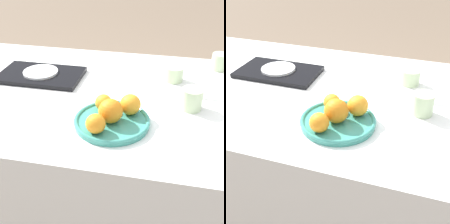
% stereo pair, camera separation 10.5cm
% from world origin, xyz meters
% --- Properties ---
extents(ground_plane, '(12.00, 12.00, 0.00)m').
position_xyz_m(ground_plane, '(0.00, 0.00, 0.00)').
color(ground_plane, '#7A6651').
extents(table, '(1.58, 0.92, 0.76)m').
position_xyz_m(table, '(0.00, 0.00, 0.38)').
color(table, white).
rests_on(table, ground_plane).
extents(fruit_platter, '(0.26, 0.26, 0.02)m').
position_xyz_m(fruit_platter, '(0.19, -0.22, 0.78)').
color(fruit_platter, teal).
rests_on(fruit_platter, table).
extents(orange_0, '(0.08, 0.08, 0.08)m').
position_xyz_m(orange_0, '(0.18, -0.23, 0.82)').
color(orange_0, orange).
rests_on(orange_0, fruit_platter).
extents(orange_1, '(0.07, 0.07, 0.07)m').
position_xyz_m(orange_1, '(0.24, -0.16, 0.82)').
color(orange_1, orange).
rests_on(orange_1, fruit_platter).
extents(orange_2, '(0.07, 0.07, 0.07)m').
position_xyz_m(orange_2, '(0.15, -0.30, 0.81)').
color(orange_2, orange).
rests_on(orange_2, fruit_platter).
extents(orange_3, '(0.06, 0.06, 0.06)m').
position_xyz_m(orange_3, '(0.14, -0.16, 0.81)').
color(orange_3, orange).
rests_on(orange_3, fruit_platter).
extents(serving_tray, '(0.37, 0.22, 0.02)m').
position_xyz_m(serving_tray, '(-0.20, 0.09, 0.77)').
color(serving_tray, black).
rests_on(serving_tray, table).
extents(side_plate, '(0.15, 0.15, 0.01)m').
position_xyz_m(side_plate, '(-0.20, 0.09, 0.79)').
color(side_plate, white).
rests_on(side_plate, serving_tray).
extents(cup_0, '(0.08, 0.08, 0.06)m').
position_xyz_m(cup_0, '(0.38, 0.18, 0.80)').
color(cup_0, '#B7CC9E').
rests_on(cup_0, table).
extents(cup_1, '(0.08, 0.08, 0.08)m').
position_xyz_m(cup_1, '(0.45, -0.05, 0.80)').
color(cup_1, '#B7CC9E').
rests_on(cup_1, table).
extents(cup_2, '(0.07, 0.07, 0.08)m').
position_xyz_m(cup_2, '(0.58, 0.34, 0.80)').
color(cup_2, '#B7CC9E').
rests_on(cup_2, table).
extents(napkin, '(0.13, 0.14, 0.01)m').
position_xyz_m(napkin, '(0.56, 0.09, 0.77)').
color(napkin, white).
rests_on(napkin, table).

